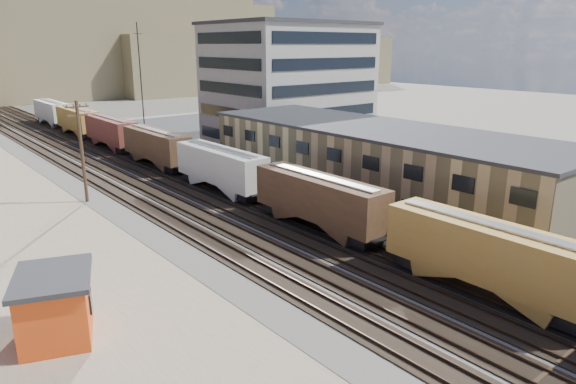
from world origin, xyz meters
TOP-DOWN VIEW (x-y plane):
  - ground at (0.00, 0.00)m, footprint 300.00×300.00m
  - ballast_bed at (0.00, 50.00)m, footprint 18.00×200.00m
  - asphalt_lot at (22.00, 35.00)m, footprint 26.00×120.00m
  - rail_tracks at (-0.55, 50.00)m, footprint 11.40×200.00m
  - freight_train at (3.80, 44.24)m, footprint 3.00×119.74m
  - warehouse at (14.98, 25.00)m, footprint 12.40×40.40m
  - office_tower at (27.95, 54.95)m, footprint 22.60×18.60m
  - utility_pole_north at (-8.50, 42.00)m, footprint 2.20×0.32m
  - radio_mast at (6.00, 60.00)m, footprint 1.20×0.16m
  - maintenance_shed at (-18.08, 18.15)m, footprint 5.26×5.91m
  - parked_car_blue at (26.24, 48.97)m, footprint 3.69×5.60m
  - parked_car_far at (32.09, 51.36)m, footprint 2.33×4.27m

SIDE VIEW (x-z plane):
  - ground at x=0.00m, z-range 0.00..0.00m
  - asphalt_lot at x=22.00m, z-range 0.00..0.04m
  - ballast_bed at x=0.00m, z-range 0.00..0.06m
  - rail_tracks at x=-0.55m, z-range -0.01..0.23m
  - parked_car_far at x=32.09m, z-range 0.00..1.38m
  - parked_car_blue at x=26.24m, z-range 0.00..1.43m
  - maintenance_shed at x=-18.08m, z-range 0.04..3.63m
  - freight_train at x=3.80m, z-range 0.56..5.02m
  - warehouse at x=14.98m, z-range 0.03..7.28m
  - utility_pole_north at x=-8.50m, z-range 0.30..10.30m
  - radio_mast at x=6.00m, z-range 0.12..18.12m
  - office_tower at x=27.95m, z-range 0.04..18.49m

